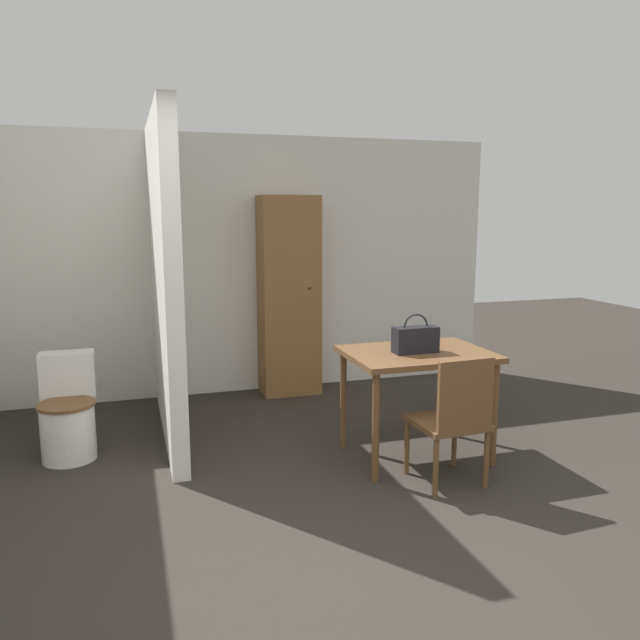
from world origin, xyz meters
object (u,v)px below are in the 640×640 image
handbag (415,339)px  dining_table (417,365)px  wooden_chair (453,417)px  wooden_cabinet (289,296)px  toilet (68,415)px  space_heater (465,383)px

handbag → dining_table: bearing=41.1°
wooden_chair → wooden_cabinet: wooden_cabinet is taller
toilet → wooden_chair: bearing=-27.9°
wooden_cabinet → space_heater: 1.86m
wooden_chair → wooden_cabinet: (-0.47, 2.39, 0.49)m
wooden_chair → handbag: 0.65m
wooden_chair → space_heater: size_ratio=1.94×
wooden_chair → handbag: bearing=91.8°
dining_table → handbag: size_ratio=3.19×
wooden_chair → toilet: size_ratio=1.19×
toilet → dining_table: bearing=-17.6°
dining_table → toilet: size_ratio=1.37×
dining_table → toilet: bearing=162.4°
dining_table → space_heater: dining_table is taller
wooden_chair → space_heater: wooden_chair is taller
wooden_chair → toilet: bearing=148.9°
toilet → space_heater: bearing=2.4°
handbag → wooden_cabinet: bearing=102.8°
wooden_cabinet → toilet: bearing=-150.7°
toilet → handbag: handbag is taller
handbag → space_heater: handbag is taller
dining_table → wooden_cabinet: 1.94m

